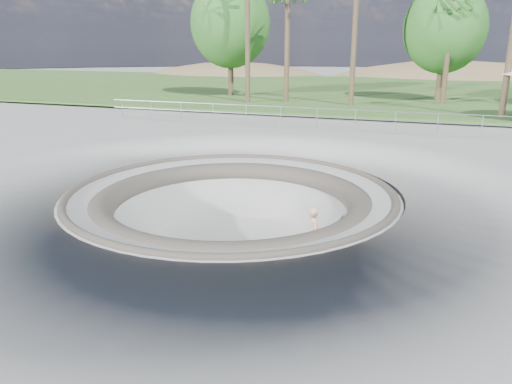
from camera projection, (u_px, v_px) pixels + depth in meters
ground at (231, 192)px, 15.60m from camera, size 180.00×180.00×0.00m
skate_bowl at (232, 246)px, 16.13m from camera, size 14.00×14.00×4.10m
grass_strip at (369, 90)px, 46.25m from camera, size 180.00×36.00×0.12m
distant_hills at (415, 130)px, 68.06m from camera, size 103.20×45.00×28.60m
safety_railing at (317, 117)px, 26.24m from camera, size 25.00×0.06×1.03m
skateboard at (313, 259)px, 15.17m from camera, size 0.85×0.38×0.09m
skater at (314, 233)px, 14.93m from camera, size 0.58×0.69×1.62m
palm_d at (453, 2)px, 33.74m from camera, size 2.60×2.60×8.13m
bushy_tree_left at (230, 23)px, 39.81m from camera, size 6.45×5.86×9.30m
bushy_tree_mid at (445, 29)px, 36.18m from camera, size 5.89×5.36×8.50m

